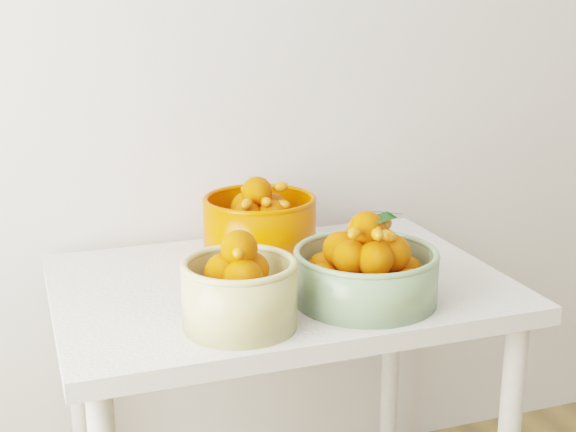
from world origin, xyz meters
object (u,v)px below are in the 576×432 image
at_px(bowl_cream, 239,291).
at_px(table, 280,318).
at_px(bowl_green, 365,270).
at_px(bowl_orange, 259,224).

bearing_deg(bowl_cream, table, 54.48).
relative_size(bowl_green, bowl_orange, 0.96).
bearing_deg(bowl_orange, bowl_green, -71.15).
bearing_deg(table, bowl_orange, 87.29).
bearing_deg(bowl_orange, table, -92.71).
bearing_deg(bowl_green, bowl_cream, -171.75).
distance_m(table, bowl_green, 0.27).
bearing_deg(bowl_cream, bowl_orange, 67.41).
distance_m(table, bowl_orange, 0.25).
bearing_deg(table, bowl_green, -53.93).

